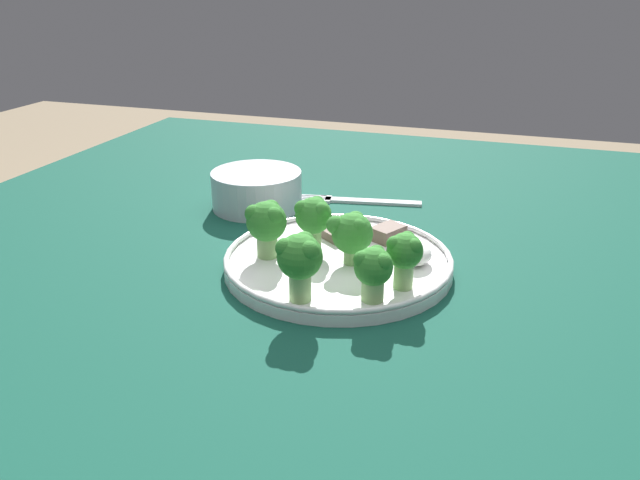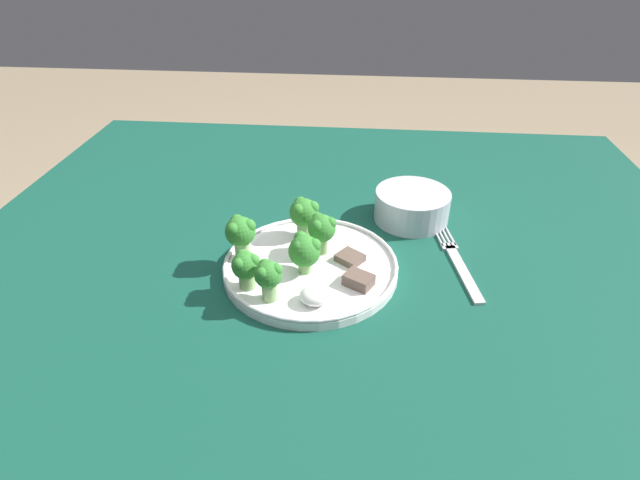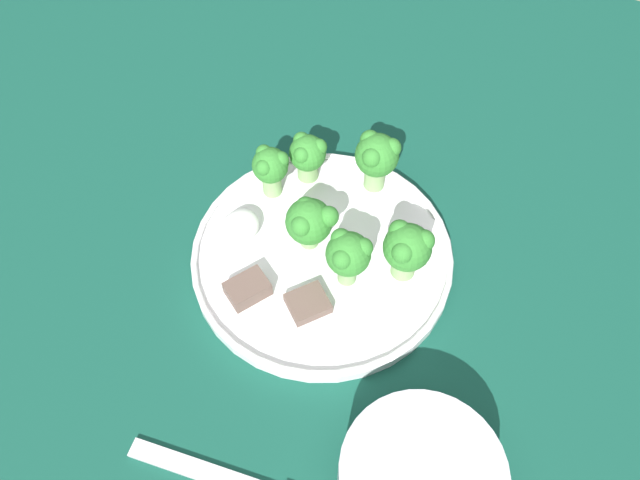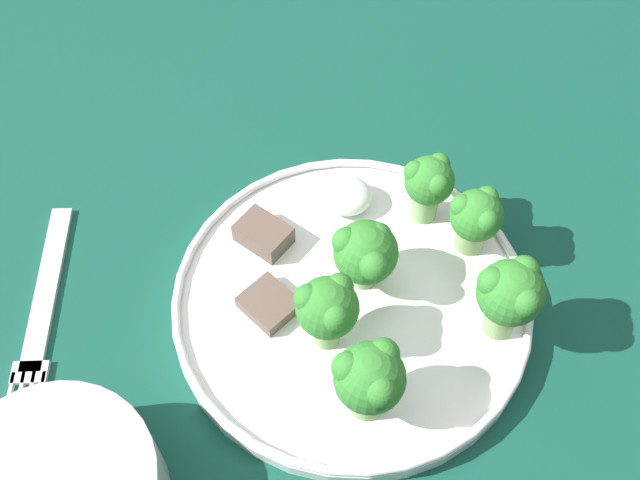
# 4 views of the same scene
# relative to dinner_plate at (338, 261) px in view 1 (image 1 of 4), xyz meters

# --- Properties ---
(table) EXTENTS (1.18, 1.19, 0.78)m
(table) POSITION_rel_dinner_plate_xyz_m (0.03, -0.02, -0.10)
(table) COLOR #114738
(table) RESTS_ON ground_plane
(dinner_plate) EXTENTS (0.25, 0.25, 0.02)m
(dinner_plate) POSITION_rel_dinner_plate_xyz_m (0.00, 0.00, 0.00)
(dinner_plate) COLOR white
(dinner_plate) RESTS_ON table
(fork) EXTENTS (0.05, 0.19, 0.00)m
(fork) POSITION_rel_dinner_plate_xyz_m (0.21, 0.04, -0.01)
(fork) COLOR silver
(fork) RESTS_ON table
(cream_bowl) EXTENTS (0.12, 0.12, 0.05)m
(cream_bowl) POSITION_rel_dinner_plate_xyz_m (0.15, 0.16, 0.02)
(cream_bowl) COLOR #B7BCC6
(cream_bowl) RESTS_ON table
(broccoli_floret_near_rim_left) EXTENTS (0.05, 0.04, 0.06)m
(broccoli_floret_near_rim_left) POSITION_rel_dinner_plate_xyz_m (-0.01, -0.01, 0.04)
(broccoli_floret_near_rim_left) COLOR #7FA866
(broccoli_floret_near_rim_left) RESTS_ON dinner_plate
(broccoli_floret_center_left) EXTENTS (0.04, 0.04, 0.06)m
(broccoli_floret_center_left) POSITION_rel_dinner_plate_xyz_m (-0.04, -0.08, 0.04)
(broccoli_floret_center_left) COLOR #7FA866
(broccoli_floret_center_left) RESTS_ON dinner_plate
(broccoli_floret_back_left) EXTENTS (0.04, 0.04, 0.06)m
(broccoli_floret_back_left) POSITION_rel_dinner_plate_xyz_m (-0.02, 0.08, 0.04)
(broccoli_floret_back_left) COLOR #7FA866
(broccoli_floret_back_left) RESTS_ON dinner_plate
(broccoli_floret_front_left) EXTENTS (0.04, 0.04, 0.07)m
(broccoli_floret_front_left) POSITION_rel_dinner_plate_xyz_m (-0.10, 0.01, 0.05)
(broccoli_floret_front_left) COLOR #7FA866
(broccoli_floret_front_left) RESTS_ON dinner_plate
(broccoli_floret_center_back) EXTENTS (0.04, 0.04, 0.06)m
(broccoli_floret_center_back) POSITION_rel_dinner_plate_xyz_m (0.01, 0.03, 0.04)
(broccoli_floret_center_back) COLOR #7FA866
(broccoli_floret_center_back) RESTS_ON dinner_plate
(broccoli_floret_mid_cluster) EXTENTS (0.04, 0.04, 0.05)m
(broccoli_floret_mid_cluster) POSITION_rel_dinner_plate_xyz_m (-0.08, -0.06, 0.04)
(broccoli_floret_mid_cluster) COLOR #7FA866
(broccoli_floret_mid_cluster) RESTS_ON dinner_plate
(meat_slice_front_slice) EXTENTS (0.05, 0.04, 0.02)m
(meat_slice_front_slice) POSITION_rel_dinner_plate_xyz_m (0.07, -0.04, 0.01)
(meat_slice_front_slice) COLOR brown
(meat_slice_front_slice) RESTS_ON dinner_plate
(meat_slice_middle_slice) EXTENTS (0.05, 0.05, 0.01)m
(meat_slice_middle_slice) POSITION_rel_dinner_plate_xyz_m (0.06, 0.01, 0.01)
(meat_slice_middle_slice) COLOR brown
(meat_slice_middle_slice) RESTS_ON dinner_plate
(sauce_dollop) EXTENTS (0.04, 0.04, 0.02)m
(sauce_dollop) POSITION_rel_dinner_plate_xyz_m (0.01, -0.08, 0.01)
(sauce_dollop) COLOR white
(sauce_dollop) RESTS_ON dinner_plate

